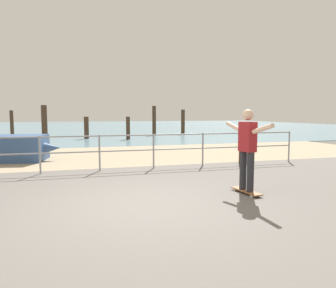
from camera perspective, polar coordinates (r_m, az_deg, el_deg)
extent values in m
cube|color=#605B56|center=(4.70, -3.59, -14.90)|extent=(24.00, 10.00, 0.04)
cube|color=tan|center=(12.45, -11.53, -2.10)|extent=(24.00, 6.00, 0.04)
cube|color=slate|center=(40.35, -14.66, 3.10)|extent=(72.00, 50.00, 0.04)
cylinder|color=gray|center=(9.04, -22.49, -1.95)|extent=(0.05, 0.05, 1.05)
cylinder|color=gray|center=(8.99, -12.48, -1.69)|extent=(0.05, 0.05, 1.05)
cylinder|color=gray|center=(9.22, -2.68, -1.38)|extent=(0.05, 0.05, 1.05)
cylinder|color=gray|center=(9.70, 6.41, -1.06)|extent=(0.05, 0.05, 1.05)
cylinder|color=gray|center=(10.40, 14.45, -0.76)|extent=(0.05, 0.05, 1.05)
cylinder|color=gray|center=(11.27, 21.36, -0.48)|extent=(0.05, 0.05, 1.05)
cylinder|color=gray|center=(8.94, -12.55, 1.46)|extent=(12.58, 0.04, 0.04)
cylinder|color=gray|center=(8.99, -12.49, -1.35)|extent=(12.58, 0.04, 0.04)
cone|color=#335184|center=(11.64, -21.76, -0.69)|extent=(1.21, 0.94, 0.77)
cube|color=brown|center=(6.60, 14.18, -8.36)|extent=(0.30, 0.82, 0.02)
cylinder|color=silver|center=(6.45, 16.26, -9.14)|extent=(0.04, 0.06, 0.06)
cylinder|color=silver|center=(6.35, 15.13, -9.33)|extent=(0.04, 0.06, 0.06)
cylinder|color=silver|center=(6.88, 13.28, -8.14)|extent=(0.04, 0.06, 0.06)
cylinder|color=silver|center=(6.79, 12.18, -8.30)|extent=(0.04, 0.06, 0.06)
cylinder|color=#26262B|center=(6.42, 14.91, -5.01)|extent=(0.14, 0.14, 0.80)
cylinder|color=#26262B|center=(6.61, 13.63, -4.68)|extent=(0.14, 0.14, 0.80)
cube|color=maroon|center=(6.43, 14.41, 1.31)|extent=(0.24, 0.38, 0.60)
sphere|color=beige|center=(6.41, 14.51, 5.23)|extent=(0.22, 0.22, 0.22)
cylinder|color=beige|center=(6.07, 17.01, 2.68)|extent=(0.16, 0.56, 0.23)
cylinder|color=beige|center=(6.78, 12.16, 3.08)|extent=(0.16, 0.56, 0.23)
cylinder|color=#422D1E|center=(10.48, 13.39, -1.24)|extent=(0.18, 0.18, 0.85)
ellipsoid|color=white|center=(10.43, 13.45, 1.46)|extent=(0.33, 0.32, 0.14)
sphere|color=white|center=(10.61, 13.76, 1.85)|extent=(0.09, 0.09, 0.09)
cone|color=gold|center=(10.66, 13.83, 1.86)|extent=(0.05, 0.05, 0.02)
cube|color=slate|center=(10.28, 13.19, 1.47)|extent=(0.14, 0.14, 0.02)
cylinder|color=#422D1E|center=(24.68, -26.78, 3.37)|extent=(0.24, 0.24, 1.87)
cylinder|color=#422D1E|center=(20.75, -21.78, 3.66)|extent=(0.34, 0.34, 2.17)
cylinder|color=#422D1E|center=(20.92, -14.77, 2.90)|extent=(0.30, 0.30, 1.45)
cylinder|color=#422D1E|center=(19.81, -7.35, 2.91)|extent=(0.25, 0.25, 1.45)
cylinder|color=#422D1E|center=(23.67, -2.57, 4.32)|extent=(0.28, 0.28, 2.23)
cylinder|color=#422D1E|center=(24.97, 2.76, 4.09)|extent=(0.30, 0.30, 1.96)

